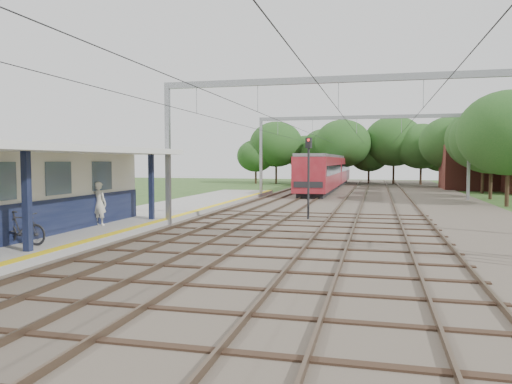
% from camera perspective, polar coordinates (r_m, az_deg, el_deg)
% --- Properties ---
extents(ground, '(160.00, 160.00, 0.00)m').
position_cam_1_polar(ground, '(9.64, -18.81, -16.24)').
color(ground, '#2D4C1E').
rests_on(ground, ground).
extents(ballast_bed, '(18.00, 90.00, 0.10)m').
position_cam_1_polar(ballast_bed, '(37.77, 12.23, -1.33)').
color(ballast_bed, '#473D33').
rests_on(ballast_bed, ground).
extents(platform, '(5.00, 52.00, 0.35)m').
position_cam_1_polar(platform, '(25.13, -16.11, -3.55)').
color(platform, gray).
rests_on(platform, ground).
extents(yellow_stripe, '(0.45, 52.00, 0.01)m').
position_cam_1_polar(yellow_stripe, '(24.08, -11.46, -3.36)').
color(yellow_stripe, yellow).
rests_on(yellow_stripe, platform).
extents(rail_tracks, '(11.80, 88.00, 0.15)m').
position_cam_1_polar(rail_tracks, '(37.91, 8.45, -1.08)').
color(rail_tracks, brown).
rests_on(rail_tracks, ballast_bed).
extents(catenary_system, '(17.22, 88.00, 7.00)m').
position_cam_1_polar(catenary_system, '(33.02, 11.07, 7.48)').
color(catenary_system, gray).
rests_on(catenary_system, ground).
extents(tree_band, '(31.72, 30.88, 8.82)m').
position_cam_1_polar(tree_band, '(64.78, 12.77, 5.00)').
color(tree_band, '#382619').
rests_on(tree_band, ground).
extents(house_far, '(8.00, 6.12, 8.66)m').
position_cam_1_polar(house_far, '(60.65, 24.24, 3.28)').
color(house_far, brown).
rests_on(house_far, ground).
extents(person, '(0.78, 0.58, 1.96)m').
position_cam_1_polar(person, '(23.35, -17.48, -1.27)').
color(person, silver).
rests_on(person, platform).
extents(bicycle, '(1.97, 0.66, 1.17)m').
position_cam_1_polar(bicycle, '(18.93, -25.20, -3.74)').
color(bicycle, black).
rests_on(bicycle, platform).
extents(train, '(2.84, 35.38, 3.74)m').
position_cam_1_polar(train, '(58.15, 8.33, 2.43)').
color(train, black).
rests_on(train, ballast_bed).
extents(signal_post, '(0.35, 0.31, 4.47)m').
position_cam_1_polar(signal_post, '(26.82, 6.02, 2.73)').
color(signal_post, black).
rests_on(signal_post, ground).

